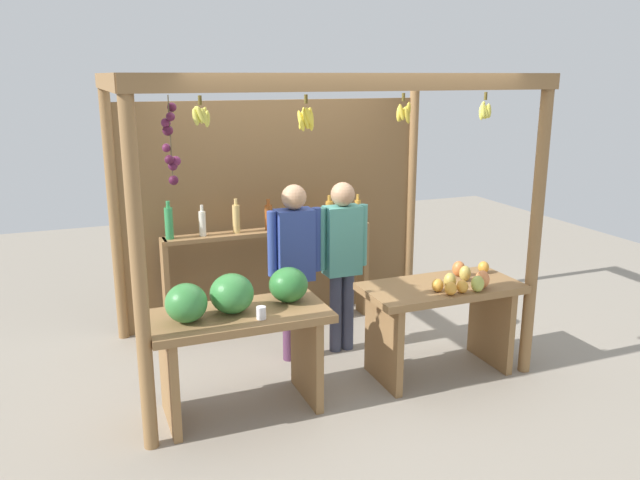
# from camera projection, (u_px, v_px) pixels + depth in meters

# --- Properties ---
(ground_plane) EXTENTS (12.00, 12.00, 0.00)m
(ground_plane) POSITION_uv_depth(u_px,v_px,m) (312.00, 352.00, 5.82)
(ground_plane) COLOR gray
(ground_plane) RESTS_ON ground
(market_stall) EXTENTS (3.25, 2.13, 2.48)m
(market_stall) POSITION_uv_depth(u_px,v_px,m) (292.00, 189.00, 5.89)
(market_stall) COLOR olive
(market_stall) RESTS_ON ground
(fruit_counter_left) EXTENTS (1.31, 0.64, 1.08)m
(fruit_counter_left) POSITION_uv_depth(u_px,v_px,m) (238.00, 321.00, 4.66)
(fruit_counter_left) COLOR olive
(fruit_counter_left) RESTS_ON ground
(fruit_counter_right) EXTENTS (1.31, 0.65, 0.93)m
(fruit_counter_right) POSITION_uv_depth(u_px,v_px,m) (443.00, 307.00, 5.30)
(fruit_counter_right) COLOR olive
(fruit_counter_right) RESTS_ON ground
(bottle_shelf_unit) EXTENTS (2.08, 0.22, 1.35)m
(bottle_shelf_unit) POSITION_uv_depth(u_px,v_px,m) (268.00, 249.00, 6.24)
(bottle_shelf_unit) COLOR olive
(bottle_shelf_unit) RESTS_ON ground
(vendor_man) EXTENTS (0.48, 0.21, 1.58)m
(vendor_man) POSITION_uv_depth(u_px,v_px,m) (295.00, 257.00, 5.47)
(vendor_man) COLOR #552F4C
(vendor_man) RESTS_ON ground
(vendor_woman) EXTENTS (0.48, 0.21, 1.56)m
(vendor_woman) POSITION_uv_depth(u_px,v_px,m) (342.00, 252.00, 5.66)
(vendor_woman) COLOR #3A3F56
(vendor_woman) RESTS_ON ground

